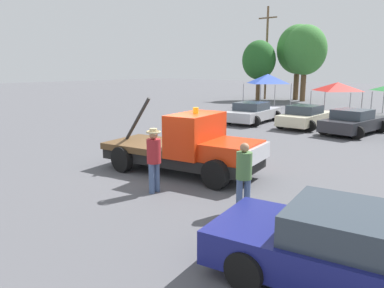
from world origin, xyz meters
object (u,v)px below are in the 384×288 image
object	(u,v)px
canopy_tent_red	(338,87)
utility_pole	(267,51)
foreground_car	(376,257)
tree_right	(298,50)
parked_car_silver	(253,113)
tree_center	(259,60)
canopy_tent_blue	(268,79)
tree_left	(305,50)
person_at_hood	(154,155)
person_near_truck	(244,172)
parked_car_charcoal	(353,122)
tow_truck	(189,148)
parked_car_cream	(306,117)

from	to	relation	value
canopy_tent_red	utility_pole	distance (m)	14.01
foreground_car	tree_right	bearing A→B (deg)	108.27
foreground_car	parked_car_silver	distance (m)	18.98
tree_center	canopy_tent_red	bearing A→B (deg)	-30.37
canopy_tent_blue	tree_left	world-z (taller)	tree_left
parked_car_silver	person_at_hood	bearing A→B (deg)	-165.46
person_near_truck	parked_car_charcoal	bearing A→B (deg)	-52.84
canopy_tent_red	tree_center	bearing A→B (deg)	149.63
parked_car_charcoal	canopy_tent_red	bearing A→B (deg)	31.89
tow_truck	person_near_truck	bearing A→B (deg)	-36.61
tow_truck	parked_car_silver	xyz separation A→B (m)	(-4.57, 11.84, -0.25)
tree_center	person_at_hood	bearing A→B (deg)	-65.26
person_at_hood	tree_right	world-z (taller)	tree_right
canopy_tent_red	tree_right	xyz separation A→B (m)	(-7.72, 9.43, 3.38)
parked_car_charcoal	tow_truck	bearing A→B (deg)	179.08
person_at_hood	tow_truck	bearing A→B (deg)	101.85
person_at_hood	canopy_tent_blue	size ratio (longest dim) A/B	0.59
canopy_tent_blue	tree_left	bearing A→B (deg)	92.23
person_near_truck	foreground_car	bearing A→B (deg)	-174.96
parked_car_cream	canopy_tent_red	xyz separation A→B (m)	(-1.15, 8.59, 1.41)
parked_car_silver	canopy_tent_blue	size ratio (longest dim) A/B	1.59
tree_left	tree_right	bearing A→B (deg)	138.64
parked_car_cream	canopy_tent_red	bearing A→B (deg)	7.51
foreground_car	person_near_truck	xyz separation A→B (m)	(-3.45, 1.68, 0.36)
person_near_truck	canopy_tent_red	xyz separation A→B (m)	(-5.48, 22.48, 1.05)
foreground_car	person_near_truck	distance (m)	3.85
parked_car_cream	parked_car_charcoal	world-z (taller)	same
foreground_car	person_at_hood	world-z (taller)	person_at_hood
tow_truck	foreground_car	distance (m)	7.52
parked_car_cream	person_at_hood	bearing A→B (deg)	-173.72
canopy_tent_red	tree_right	size ratio (longest dim) A/B	0.38
parked_car_silver	canopy_tent_blue	distance (m)	9.74
person_at_hood	parked_car_charcoal	xyz separation A→B (m)	(1.32, 13.71, -0.45)
foreground_car	tree_center	bearing A→B (deg)	114.71
parked_car_silver	tree_right	bearing A→B (deg)	10.96
parked_car_charcoal	parked_car_cream	bearing A→B (deg)	87.28
parked_car_silver	canopy_tent_blue	world-z (taller)	canopy_tent_blue
tree_center	utility_pole	size ratio (longest dim) A/B	0.64
foreground_car	tree_right	xyz separation A→B (m)	(-16.65, 33.59, 4.78)
parked_car_charcoal	utility_pole	bearing A→B (deg)	48.65
person_near_truck	parked_car_cream	xyz separation A→B (m)	(-4.33, 13.89, -0.36)
parked_car_cream	parked_car_charcoal	distance (m)	2.96
tow_truck	parked_car_charcoal	size ratio (longest dim) A/B	1.25
parked_car_silver	canopy_tent_red	distance (m)	9.30
foreground_car	parked_car_cream	distance (m)	17.41
person_near_truck	tree_right	size ratio (longest dim) A/B	0.22
canopy_tent_blue	utility_pole	bearing A→B (deg)	119.94
person_near_truck	tree_left	bearing A→B (deg)	-37.81
person_at_hood	tree_center	xyz separation A→B (m)	(-13.41, 29.10, 3.20)
parked_car_cream	canopy_tent_blue	xyz separation A→B (m)	(-7.22, 8.49, 1.91)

